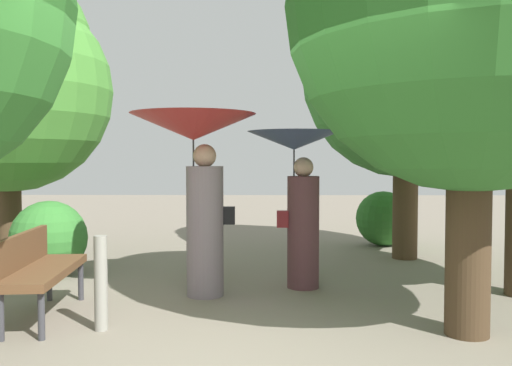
{
  "coord_description": "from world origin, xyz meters",
  "views": [
    {
      "loc": [
        0.1,
        -3.95,
        1.55
      ],
      "look_at": [
        0.0,
        2.65,
        1.27
      ],
      "focal_mm": 37.79,
      "sensor_mm": 36.0,
      "label": 1
    }
  ],
  "objects_px": {
    "person_left": "(197,159)",
    "path_marker_post": "(101,283)",
    "tree_near_left": "(7,75)",
    "park_bench": "(37,266)",
    "person_right": "(298,179)",
    "tree_mid_right": "(407,56)"
  },
  "relations": [
    {
      "from": "tree_near_left",
      "to": "tree_mid_right",
      "type": "height_order",
      "value": "tree_mid_right"
    },
    {
      "from": "park_bench",
      "to": "tree_near_left",
      "type": "bearing_deg",
      "value": 24.47
    },
    {
      "from": "person_left",
      "to": "tree_near_left",
      "type": "relative_size",
      "value": 0.45
    },
    {
      "from": "park_bench",
      "to": "tree_near_left",
      "type": "distance_m",
      "value": 4.12
    },
    {
      "from": "park_bench",
      "to": "tree_mid_right",
      "type": "xyz_separation_m",
      "value": [
        4.44,
        3.29,
        2.65
      ]
    },
    {
      "from": "person_right",
      "to": "tree_near_left",
      "type": "xyz_separation_m",
      "value": [
        -4.3,
        1.65,
        1.52
      ]
    },
    {
      "from": "person_left",
      "to": "tree_mid_right",
      "type": "relative_size",
      "value": 0.41
    },
    {
      "from": "person_left",
      "to": "person_right",
      "type": "xyz_separation_m",
      "value": [
        1.17,
        0.41,
        -0.24
      ]
    },
    {
      "from": "person_left",
      "to": "tree_near_left",
      "type": "bearing_deg",
      "value": 49.23
    },
    {
      "from": "tree_near_left",
      "to": "path_marker_post",
      "type": "relative_size",
      "value": 5.26
    },
    {
      "from": "person_right",
      "to": "tree_mid_right",
      "type": "bearing_deg",
      "value": -49.92
    },
    {
      "from": "person_right",
      "to": "tree_near_left",
      "type": "distance_m",
      "value": 4.85
    },
    {
      "from": "person_left",
      "to": "path_marker_post",
      "type": "bearing_deg",
      "value": 142.92
    },
    {
      "from": "person_left",
      "to": "path_marker_post",
      "type": "distance_m",
      "value": 1.85
    },
    {
      "from": "person_right",
      "to": "park_bench",
      "type": "bearing_deg",
      "value": 108.96
    },
    {
      "from": "tree_near_left",
      "to": "person_right",
      "type": "bearing_deg",
      "value": -20.95
    },
    {
      "from": "person_right",
      "to": "path_marker_post",
      "type": "height_order",
      "value": "person_right"
    },
    {
      "from": "person_right",
      "to": "tree_near_left",
      "type": "relative_size",
      "value": 0.42
    },
    {
      "from": "tree_mid_right",
      "to": "path_marker_post",
      "type": "bearing_deg",
      "value": -135.28
    },
    {
      "from": "tree_mid_right",
      "to": "tree_near_left",
      "type": "bearing_deg",
      "value": -176.86
    },
    {
      "from": "tree_mid_right",
      "to": "park_bench",
      "type": "bearing_deg",
      "value": -143.43
    },
    {
      "from": "tree_near_left",
      "to": "tree_mid_right",
      "type": "distance_m",
      "value": 6.13
    }
  ]
}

